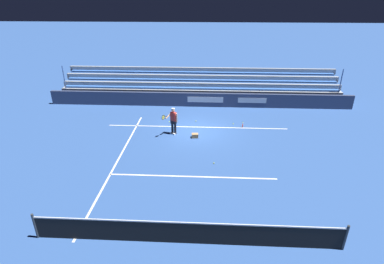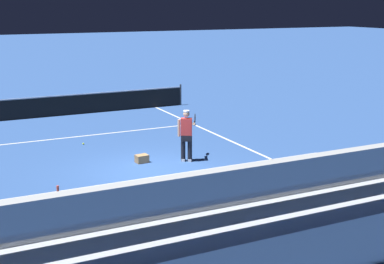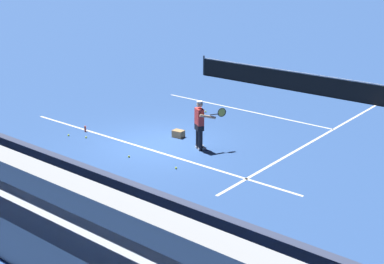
# 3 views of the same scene
# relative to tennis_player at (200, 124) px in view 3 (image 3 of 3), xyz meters

# --- Properties ---
(ground_plane) EXTENTS (160.00, 160.00, 0.00)m
(ground_plane) POSITION_rel_tennis_player_xyz_m (-1.47, -0.61, -0.89)
(ground_plane) COLOR #2D5193
(court_baseline_white) EXTENTS (12.00, 0.10, 0.01)m
(court_baseline_white) POSITION_rel_tennis_player_xyz_m (-1.47, -1.11, -0.89)
(court_baseline_white) COLOR white
(court_baseline_white) RESTS_ON ground
(court_sideline_white) EXTENTS (0.10, 12.00, 0.01)m
(court_sideline_white) POSITION_rel_tennis_player_xyz_m (2.64, 3.39, -0.89)
(court_sideline_white) COLOR white
(court_sideline_white) RESTS_ON ground
(court_service_line_white) EXTENTS (8.22, 0.10, 0.01)m
(court_service_line_white) POSITION_rel_tennis_player_xyz_m (-1.47, 4.89, -0.89)
(court_service_line_white) COLOR white
(court_service_line_white) RESTS_ON ground
(back_wall_sponsor_board) EXTENTS (23.74, 0.25, 1.10)m
(back_wall_sponsor_board) POSITION_rel_tennis_player_xyz_m (-1.48, -5.19, -0.34)
(back_wall_sponsor_board) COLOR #384260
(back_wall_sponsor_board) RESTS_ON ground
(tennis_player) EXTENTS (0.91, 0.87, 1.71)m
(tennis_player) POSITION_rel_tennis_player_xyz_m (0.00, 0.00, 0.00)
(tennis_player) COLOR black
(tennis_player) RESTS_ON ground
(ball_box_cardboard) EXTENTS (0.43, 0.34, 0.26)m
(ball_box_cardboard) POSITION_rel_tennis_player_xyz_m (-1.39, 0.50, -0.76)
(ball_box_cardboard) COLOR #A87F51
(ball_box_cardboard) RESTS_ON ground
(tennis_ball_toward_net) EXTENTS (0.07, 0.07, 0.07)m
(tennis_ball_toward_net) POSITION_rel_tennis_player_xyz_m (-2.53, 3.60, -0.86)
(tennis_ball_toward_net) COLOR #CCE533
(tennis_ball_toward_net) RESTS_ON ground
(tennis_ball_on_baseline) EXTENTS (0.07, 0.07, 0.07)m
(tennis_ball_on_baseline) POSITION_rel_tennis_player_xyz_m (0.50, -1.85, -0.86)
(tennis_ball_on_baseline) COLOR #CCE533
(tennis_ball_on_baseline) RESTS_ON ground
(tennis_ball_by_box) EXTENTS (0.07, 0.07, 0.07)m
(tennis_ball_by_box) POSITION_rel_tennis_player_xyz_m (-1.35, -2.08, -0.86)
(tennis_ball_by_box) COLOR #CCE533
(tennis_ball_by_box) RESTS_ON ground
(tennis_ball_midcourt) EXTENTS (0.07, 0.07, 0.07)m
(tennis_ball_midcourt) POSITION_rel_tennis_player_xyz_m (-3.93, -1.71, -0.86)
(tennis_ball_midcourt) COLOR #CCE533
(tennis_ball_midcourt) RESTS_ON ground
(tennis_ball_far_left) EXTENTS (0.07, 0.07, 0.07)m
(tennis_ball_far_left) POSITION_rel_tennis_player_xyz_m (-4.62, -1.96, -0.86)
(tennis_ball_far_left) COLOR #CCE533
(tennis_ball_far_left) RESTS_ON ground
(water_bottle) EXTENTS (0.07, 0.07, 0.22)m
(water_bottle) POSITION_rel_tennis_player_xyz_m (-4.52, -1.24, -0.78)
(water_bottle) COLOR #EA4C33
(water_bottle) RESTS_ON ground
(tennis_net) EXTENTS (11.09, 0.09, 1.07)m
(tennis_net) POSITION_rel_tennis_player_xyz_m (-1.47, 9.20, -0.40)
(tennis_net) COLOR #33383D
(tennis_net) RESTS_ON ground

